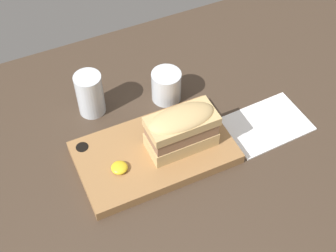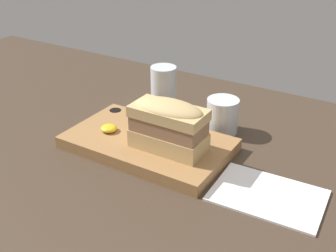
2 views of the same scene
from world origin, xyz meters
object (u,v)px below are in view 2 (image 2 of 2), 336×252
sandwich (169,123)px  serving_board (148,143)px  water_glass (164,91)px  wine_glass (222,117)px  napkin (268,195)px

sandwich → serving_board: bearing=167.5°
serving_board → water_glass: (-7.51, 17.88, 3.30)cm
wine_glass → napkin: 23.98cm
wine_glass → napkin: wine_glass is taller
serving_board → napkin: 26.11cm
serving_board → water_glass: 19.67cm
sandwich → water_glass: size_ratio=1.36×
water_glass → sandwich: bearing=-55.6°
serving_board → sandwich: sandwich is taller
serving_board → water_glass: water_glass is taller
napkin → serving_board: bearing=174.2°
wine_glass → water_glass: bearing=168.5°
sandwich → wine_glass: size_ratio=1.90×
water_glass → napkin: 39.50cm
serving_board → water_glass: size_ratio=3.09×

